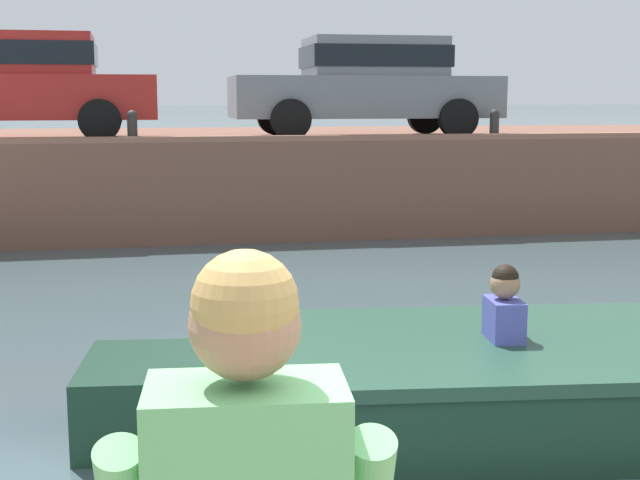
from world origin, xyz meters
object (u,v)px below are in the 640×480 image
Objects in this scene: car_centre_grey at (367,83)px; mooring_bollard_east at (494,123)px; motorboat_passing at (576,379)px; car_left_inner_red at (12,82)px; mooring_bollard_mid at (132,125)px.

car_centre_grey reaches higher than mooring_bollard_east.
motorboat_passing is 13.40× the size of mooring_bollard_east.
motorboat_passing is 1.43× the size of car_centre_grey.
car_left_inner_red is at bearing 179.98° from car_centre_grey.
mooring_bollard_east is (1.71, -1.10, -0.61)m from car_centre_grey.
motorboat_passing is at bearing -62.30° from car_left_inner_red.
car_left_inner_red is (-4.62, 8.79, 2.02)m from motorboat_passing.
mooring_bollard_east is at bearing 72.19° from motorboat_passing.
car_centre_grey reaches higher than motorboat_passing.
car_centre_grey is at bearing -0.02° from car_left_inner_red.
motorboat_passing is at bearing -94.93° from car_centre_grey.
motorboat_passing is 9.05m from car_centre_grey.
mooring_bollard_east is at bearing -32.65° from car_centre_grey.
car_centre_grey is 9.39× the size of mooring_bollard_mid.
mooring_bollard_mid is at bearing 180.00° from mooring_bollard_east.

